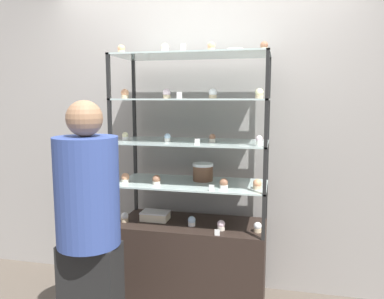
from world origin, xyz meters
The scene contains 35 objects.
back_wall centered at (0.00, 0.39, 1.30)m, with size 8.00×0.05×2.60m.
display_base centered at (0.00, 0.00, 0.33)m, with size 1.11×0.49×0.66m.
display_riser_lower centered at (0.00, 0.00, 0.95)m, with size 1.11×0.49×0.31m.
display_riser_middle centered at (0.00, 0.00, 1.26)m, with size 1.11×0.49×0.31m.
display_riser_upper centered at (0.00, 0.00, 1.58)m, with size 1.11×0.49×0.31m.
display_riser_top centered at (0.00, 0.00, 1.89)m, with size 1.11×0.49×0.31m.
layer_cake_centerpiece centered at (0.07, 0.08, 1.04)m, with size 0.16×0.16×0.14m.
sheet_cake_frosted centered at (-0.30, 0.00, 0.69)m, with size 0.21×0.14×0.07m.
cupcake_0 centered at (-0.51, -0.09, 0.69)m, with size 0.06×0.06×0.07m.
cupcake_1 centered at (0.01, -0.07, 0.69)m, with size 0.06×0.06×0.07m.
cupcake_2 centered at (0.24, -0.11, 0.69)m, with size 0.06×0.06×0.07m.
cupcake_3 centered at (0.50, -0.09, 0.69)m, with size 0.06×0.06×0.07m.
price_tag_0 centered at (0.23, -0.23, 0.68)m, with size 0.04×0.00×0.04m.
cupcake_4 centered at (-0.49, -0.10, 1.00)m, with size 0.06×0.06×0.07m.
cupcake_5 centered at (-0.24, -0.12, 1.00)m, with size 0.06×0.06×0.07m.
cupcake_6 centered at (0.26, -0.13, 1.00)m, with size 0.06×0.06×0.07m.
cupcake_7 centered at (0.49, -0.10, 1.00)m, with size 0.06×0.06×0.07m.
price_tag_1 centered at (0.19, -0.23, 0.99)m, with size 0.04×0.00×0.04m.
cupcake_8 centered at (-0.51, -0.06, 1.31)m, with size 0.05×0.05×0.06m.
cupcake_9 centered at (-0.16, -0.09, 1.31)m, with size 0.05×0.05×0.06m.
cupcake_10 centered at (0.16, -0.05, 1.31)m, with size 0.05×0.05×0.06m.
cupcake_11 centered at (0.50, -0.09, 1.31)m, with size 0.05×0.05×0.06m.
price_tag_2 centered at (0.09, -0.23, 1.31)m, with size 0.04×0.00×0.04m.
cupcake_12 centered at (-0.48, -0.10, 1.63)m, with size 0.06×0.06×0.07m.
cupcake_13 centered at (-0.17, -0.09, 1.63)m, with size 0.06×0.06×0.07m.
cupcake_14 centered at (0.17, -0.07, 1.63)m, with size 0.06×0.06×0.07m.
cupcake_15 centered at (0.49, -0.04, 1.63)m, with size 0.06×0.06×0.07m.
price_tag_3 centered at (-0.04, -0.23, 1.62)m, with size 0.04×0.00×0.04m.
cupcake_16 centered at (-0.49, -0.13, 1.94)m, with size 0.05×0.05×0.07m.
cupcake_17 centered at (-0.17, -0.12, 1.94)m, with size 0.05×0.05×0.07m.
cupcake_18 centered at (0.16, -0.12, 1.94)m, with size 0.05×0.05×0.07m.
cupcake_19 centered at (0.51, -0.07, 1.94)m, with size 0.05×0.05×0.07m.
price_tag_4 centered at (-0.01, -0.23, 1.93)m, with size 0.04×0.00×0.04m.
donut_glazed centered at (0.31, 0.04, 1.93)m, with size 0.14×0.14×0.04m.
customer_figure centered at (-0.46, -0.75, 0.85)m, with size 0.37×0.37×1.59m.
Camera 1 is at (0.62, -2.69, 1.60)m, focal length 35.00 mm.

